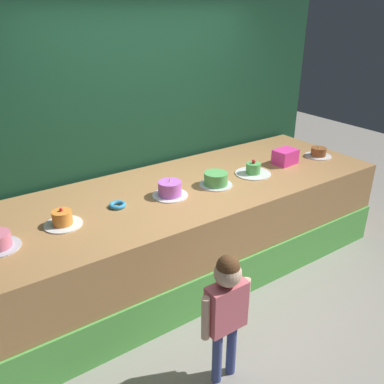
{
  "coord_description": "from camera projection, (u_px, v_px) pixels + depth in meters",
  "views": [
    {
      "loc": [
        -1.94,
        -2.22,
        2.45
      ],
      "look_at": [
        -0.13,
        0.41,
        0.97
      ],
      "focal_mm": 37.99,
      "sensor_mm": 36.0,
      "label": 1
    }
  ],
  "objects": [
    {
      "name": "stage_platform",
      "position": [
        188.0,
        228.0,
        4.0
      ],
      "size": [
        3.96,
        1.37,
        0.89
      ],
      "color": "#B27F4C",
      "rests_on": "ground_plane"
    },
    {
      "name": "cake_center_left",
      "position": [
        170.0,
        189.0,
        3.61
      ],
      "size": [
        0.32,
        0.32,
        0.17
      ],
      "color": "white",
      "rests_on": "stage_platform"
    },
    {
      "name": "cake_center_right",
      "position": [
        216.0,
        179.0,
        3.82
      ],
      "size": [
        0.31,
        0.31,
        0.13
      ],
      "color": "silver",
      "rests_on": "stage_platform"
    },
    {
      "name": "child_figure",
      "position": [
        226.0,
        303.0,
        2.67
      ],
      "size": [
        0.4,
        0.18,
        1.03
      ],
      "color": "#3F4C8C",
      "rests_on": "ground_plane"
    },
    {
      "name": "pink_box",
      "position": [
        285.0,
        157.0,
        4.34
      ],
      "size": [
        0.26,
        0.2,
        0.16
      ],
      "primitive_type": "cube",
      "rotation": [
        0.0,
        0.0,
        0.09
      ],
      "color": "#F9399F",
      "rests_on": "stage_platform"
    },
    {
      "name": "cake_right",
      "position": [
        253.0,
        170.0,
        4.08
      ],
      "size": [
        0.36,
        0.36,
        0.15
      ],
      "color": "white",
      "rests_on": "stage_platform"
    },
    {
      "name": "ground_plane",
      "position": [
        229.0,
        301.0,
        3.69
      ],
      "size": [
        12.0,
        12.0,
        0.0
      ],
      "primitive_type": "plane",
      "color": "gray"
    },
    {
      "name": "curtain_backdrop",
      "position": [
        144.0,
        102.0,
        4.12
      ],
      "size": [
        4.54,
        0.08,
        3.1
      ],
      "primitive_type": "cube",
      "color": "#19472D",
      "rests_on": "ground_plane"
    },
    {
      "name": "cake_left",
      "position": [
        63.0,
        219.0,
        3.13
      ],
      "size": [
        0.3,
        0.3,
        0.15
      ],
      "color": "white",
      "rests_on": "stage_platform"
    },
    {
      "name": "donut",
      "position": [
        118.0,
        205.0,
        3.43
      ],
      "size": [
        0.14,
        0.14,
        0.03
      ],
      "primitive_type": "torus",
      "color": "#3399D8",
      "rests_on": "stage_platform"
    },
    {
      "name": "cake_far_right",
      "position": [
        318.0,
        153.0,
        4.56
      ],
      "size": [
        0.29,
        0.29,
        0.14
      ],
      "color": "white",
      "rests_on": "stage_platform"
    }
  ]
}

